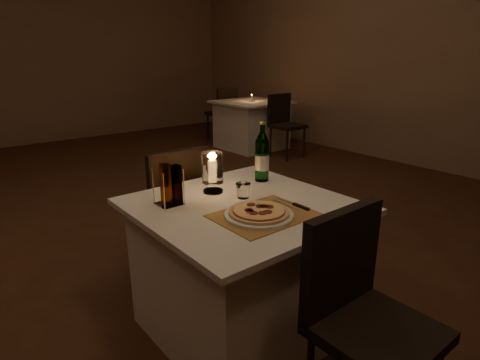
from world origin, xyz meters
TOP-DOWN VIEW (x-y plane):
  - floor at (0.00, 0.00)m, footprint 8.00×10.00m
  - wall_right at (4.01, 0.00)m, footprint 0.02×10.00m
  - main_table at (0.05, -0.85)m, footprint 1.00×1.00m
  - chair_near at (0.05, -1.57)m, footprint 0.42×0.42m
  - chair_far at (0.05, -0.14)m, footprint 0.42×0.42m
  - placemat at (0.03, -1.03)m, footprint 0.45×0.34m
  - plate at (0.00, -1.03)m, footprint 0.32×0.32m
  - pizza at (0.00, -1.03)m, footprint 0.28×0.28m
  - fork at (0.20, -1.00)m, footprint 0.02×0.18m
  - knife at (0.23, -1.06)m, footprint 0.02×0.22m
  - tumbler at (0.11, -0.79)m, footprint 0.08×0.08m
  - water_bottle at (0.39, -0.63)m, footprint 0.08×0.08m
  - hurricane_candle at (0.04, -0.61)m, footprint 0.11×0.11m
  - cruet_caddy at (-0.24, -0.64)m, footprint 0.12×0.12m
  - neighbor_table_right at (2.98, 2.49)m, footprint 1.00×1.00m
  - neighbor_chair_ra at (2.98, 1.78)m, footprint 0.42×0.42m
  - neighbor_chair_rb at (2.98, 3.21)m, footprint 0.42×0.42m
  - neighbor_candle_right at (2.98, 2.49)m, footprint 0.03×0.03m

SIDE VIEW (x-z plane):
  - floor at x=0.00m, z-range -0.02..0.00m
  - main_table at x=0.05m, z-range 0.00..0.74m
  - neighbor_table_right at x=2.98m, z-range 0.00..0.74m
  - chair_near at x=0.05m, z-range 0.10..1.00m
  - chair_far at x=0.05m, z-range 0.10..1.00m
  - neighbor_chair_ra at x=2.98m, z-range 0.10..1.00m
  - neighbor_chair_rb at x=2.98m, z-range 0.10..1.00m
  - placemat at x=0.03m, z-range 0.74..0.74m
  - fork at x=0.20m, z-range 0.74..0.75m
  - knife at x=0.23m, z-range 0.74..0.76m
  - plate at x=0.00m, z-range 0.74..0.76m
  - pizza at x=0.00m, z-range 0.76..0.78m
  - tumbler at x=0.11m, z-range 0.74..0.82m
  - neighbor_candle_right at x=2.98m, z-range 0.73..0.84m
  - cruet_caddy at x=-0.24m, z-range 0.73..0.94m
  - hurricane_candle at x=0.04m, z-range 0.76..0.98m
  - water_bottle at x=0.39m, z-range 0.71..1.05m
  - wall_right at x=4.01m, z-range 0.00..3.00m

